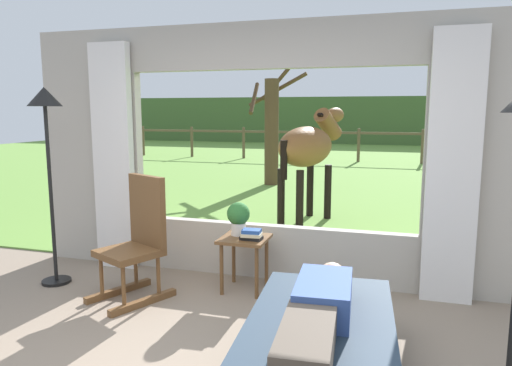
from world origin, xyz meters
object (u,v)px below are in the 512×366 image
Objects in this scene: recliner_sofa at (319,354)px; reclining_person at (319,310)px; side_table at (245,247)px; floor_lamp_left at (46,126)px; pasture_tree at (271,128)px; book_stack at (252,235)px; potted_plant at (238,216)px; horse at (309,147)px; rocking_chair at (138,239)px.

recliner_sofa is 1.22× the size of reclining_person.
side_table is at bearing 118.90° from reclining_person.
floor_lamp_left is 0.69× the size of pasture_tree.
reclining_person is 1.63m from book_stack.
potted_plant is 0.12× the size of pasture_tree.
pasture_tree is (-2.34, 7.72, 1.10)m from recliner_sofa.
horse reaches higher than potted_plant.
recliner_sofa is at bearing -57.61° from book_stack.
reclining_person is (-0.00, -0.05, 0.30)m from recliner_sofa.
rocking_chair is 1.41m from floor_lamp_left.
floor_lamp_left is at bearing -169.34° from side_table.
horse reaches higher than side_table.
rocking_chair is 0.98m from side_table.
potted_plant is (-1.02, 1.51, 0.18)m from reclining_person.
potted_plant is 0.18× the size of horse.
rocking_chair reaches higher than recliner_sofa.
rocking_chair reaches higher than book_stack.
book_stack is 0.11× the size of floor_lamp_left.
horse is (-0.87, 4.37, 0.63)m from reclining_person.
floor_lamp_left reaches higher than book_stack.
side_table reaches higher than recliner_sofa.
floor_lamp_left is at bearing -100.63° from horse.
side_table is 0.29m from potted_plant.
pasture_tree is at bearing 103.19° from book_stack.
reclining_person is 8.16m from pasture_tree.
floor_lamp_left is at bearing -167.03° from potted_plant.
rocking_chair is (-1.81, 0.97, 0.33)m from recliner_sofa.
rocking_chair is at bearing -4.33° from floor_lamp_left.
book_stack is (-0.85, 1.34, 0.35)m from recliner_sofa.
reclining_person reaches higher than side_table.
recliner_sofa is 3.27m from floor_lamp_left.
floor_lamp_left is at bearing -171.52° from book_stack.
book_stack is at bearing -34.29° from side_table.
recliner_sofa is at bearing -2.55° from rocking_chair.
pasture_tree reaches higher than rocking_chair.
recliner_sofa is at bearing -55.10° from potted_plant.
side_table is 1.63× the size of potted_plant.
reclining_person is at bearing -73.22° from pasture_tree.
horse reaches higher than book_stack.
side_table is (0.88, 0.43, -0.12)m from rocking_chair.
reclining_person is at bearing -3.77° from rocking_chair.
reclining_person is at bearing -21.35° from floor_lamp_left.
side_table is at bearing 119.83° from recliner_sofa.
book_stack is 2.21m from floor_lamp_left.
floor_lamp_left is 3.82m from horse.
side_table is 0.29× the size of horse.
rocking_chair is at bearing 146.63° from reclining_person.
reclining_person is 3.18m from floor_lamp_left.
book_stack is at bearing 118.39° from recliner_sofa.
floor_lamp_left reaches higher than potted_plant.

